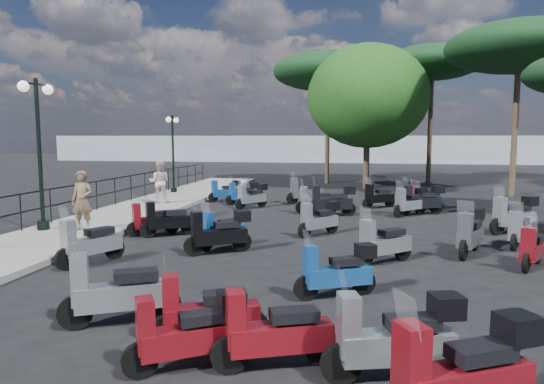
% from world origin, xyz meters
% --- Properties ---
extents(ground, '(120.00, 120.00, 0.00)m').
position_xyz_m(ground, '(0.00, 0.00, 0.00)').
color(ground, black).
rests_on(ground, ground).
extents(sidewalk, '(3.00, 30.00, 0.15)m').
position_xyz_m(sidewalk, '(-6.50, 3.00, 0.07)').
color(sidewalk, slate).
rests_on(sidewalk, ground).
extents(railing, '(0.04, 26.04, 1.10)m').
position_xyz_m(railing, '(-7.80, 2.80, 0.90)').
color(railing, black).
rests_on(railing, sidewalk).
extents(lamp_post_1, '(0.36, 1.30, 4.40)m').
position_xyz_m(lamp_post_1, '(-7.33, -0.29, 2.66)').
color(lamp_post_1, black).
rests_on(lamp_post_1, sidewalk).
extents(lamp_post_2, '(0.31, 1.12, 3.79)m').
position_xyz_m(lamp_post_2, '(-7.25, 9.67, 2.31)').
color(lamp_post_2, black).
rests_on(lamp_post_2, sidewalk).
extents(woman, '(0.66, 0.45, 1.76)m').
position_xyz_m(woman, '(-6.12, -0.16, 1.03)').
color(woman, brown).
rests_on(woman, sidewalk).
extents(pedestrian_far, '(0.99, 0.86, 1.75)m').
position_xyz_m(pedestrian_far, '(-6.32, 5.83, 1.03)').
color(pedestrian_far, '#C5A9A5').
rests_on(pedestrian_far, sidewalk).
extents(scooter_1, '(0.94, 1.61, 1.38)m').
position_xyz_m(scooter_1, '(-4.12, -3.15, 0.48)').
color(scooter_1, black).
rests_on(scooter_1, ground).
extents(scooter_2, '(1.27, 1.03, 1.22)m').
position_xyz_m(scooter_2, '(-4.13, 0.20, 0.42)').
color(scooter_2, black).
rests_on(scooter_2, ground).
extents(scooter_3, '(1.40, 1.06, 1.31)m').
position_xyz_m(scooter_3, '(-3.62, 0.12, 0.46)').
color(scooter_3, black).
rests_on(scooter_3, ground).
extents(scooter_4, '(1.10, 1.34, 1.26)m').
position_xyz_m(scooter_4, '(-2.44, 6.01, 0.48)').
color(scooter_4, black).
rests_on(scooter_4, ground).
extents(scooter_5, '(1.29, 1.07, 1.22)m').
position_xyz_m(scooter_5, '(-4.08, 7.81, 0.46)').
color(scooter_5, black).
rests_on(scooter_5, ground).
extents(scooter_6, '(1.39, 0.98, 1.25)m').
position_xyz_m(scooter_6, '(-0.17, -7.50, 0.47)').
color(scooter_6, black).
rests_on(scooter_6, ground).
extents(scooter_7, '(1.68, 1.01, 1.46)m').
position_xyz_m(scooter_7, '(-1.74, -6.32, 0.51)').
color(scooter_7, black).
rests_on(scooter_7, ground).
extents(scooter_8, '(1.52, 1.12, 1.38)m').
position_xyz_m(scooter_8, '(-1.53, -1.62, 0.52)').
color(scooter_8, black).
rests_on(scooter_8, ground).
extents(scooter_9, '(1.03, 1.35, 1.27)m').
position_xyz_m(scooter_9, '(-1.63, -1.03, 0.44)').
color(scooter_9, black).
rests_on(scooter_9, ground).
extents(scooter_10, '(1.78, 0.76, 1.44)m').
position_xyz_m(scooter_10, '(0.86, 4.60, 0.54)').
color(scooter_10, black).
rests_on(scooter_10, ground).
extents(scooter_11, '(1.63, 1.06, 1.45)m').
position_xyz_m(scooter_11, '(-0.47, 7.72, 0.50)').
color(scooter_11, black).
rests_on(scooter_11, ground).
extents(scooter_12, '(1.57, 0.81, 1.32)m').
position_xyz_m(scooter_12, '(0.87, -7.30, 0.46)').
color(scooter_12, black).
rests_on(scooter_12, ground).
extents(scooter_13, '(1.45, 0.89, 1.25)m').
position_xyz_m(scooter_13, '(1.49, -4.42, 0.47)').
color(scooter_13, black).
rests_on(scooter_13, ground).
extents(scooter_14, '(1.32, 1.22, 1.35)m').
position_xyz_m(scooter_14, '(2.41, -1.88, 0.47)').
color(scooter_14, black).
rests_on(scooter_14, ground).
extents(scooter_15, '(1.14, 1.32, 1.27)m').
position_xyz_m(scooter_15, '(0.71, 1.06, 0.48)').
color(scooter_15, black).
rests_on(scooter_15, ground).
extents(scooter_16, '(1.28, 1.31, 1.33)m').
position_xyz_m(scooter_16, '(3.68, 5.18, 0.50)').
color(scooter_16, black).
rests_on(scooter_16, ground).
extents(scooter_17, '(1.57, 0.84, 1.32)m').
position_xyz_m(scooter_17, '(0.22, 5.19, 0.46)').
color(scooter_17, black).
rests_on(scooter_17, ground).
extents(scooter_18, '(1.67, 1.05, 1.45)m').
position_xyz_m(scooter_18, '(2.91, -8.14, 0.55)').
color(scooter_18, black).
rests_on(scooter_18, ground).
extents(scooter_19, '(1.69, 0.75, 1.37)m').
position_xyz_m(scooter_19, '(2.32, -7.33, 0.52)').
color(scooter_19, black).
rests_on(scooter_19, ground).
extents(scooter_20, '(0.89, 1.44, 1.26)m').
position_xyz_m(scooter_20, '(5.98, 0.48, 0.44)').
color(scooter_20, black).
rests_on(scooter_20, ground).
extents(scooter_21, '(0.94, 1.66, 1.41)m').
position_xyz_m(scooter_21, '(4.54, -0.62, 0.53)').
color(scooter_21, black).
rests_on(scooter_21, ground).
extents(scooter_22, '(1.70, 0.90, 1.42)m').
position_xyz_m(scooter_22, '(4.11, 5.58, 0.54)').
color(scooter_22, black).
rests_on(scooter_22, ground).
extents(scooter_23, '(1.33, 1.05, 1.27)m').
position_xyz_m(scooter_23, '(2.59, 7.00, 0.44)').
color(scooter_23, black).
rests_on(scooter_23, ground).
extents(scooter_26, '(0.92, 1.39, 1.23)m').
position_xyz_m(scooter_26, '(5.66, -1.59, 0.46)').
color(scooter_26, black).
rests_on(scooter_26, ground).
extents(scooter_27, '(1.58, 1.16, 1.43)m').
position_xyz_m(scooter_27, '(6.40, 2.43, 0.54)').
color(scooter_27, black).
rests_on(scooter_27, ground).
extents(scooter_28, '(1.32, 0.95, 1.19)m').
position_xyz_m(scooter_28, '(4.50, 6.74, 0.45)').
color(scooter_28, black).
rests_on(scooter_28, ground).
extents(scooter_29, '(1.40, 0.75, 1.18)m').
position_xyz_m(scooter_29, '(4.36, 7.41, 0.41)').
color(scooter_29, black).
rests_on(scooter_29, ground).
extents(scooter_30, '(1.29, 1.07, 1.22)m').
position_xyz_m(scooter_30, '(-3.06, 7.01, 0.46)').
color(scooter_30, black).
rests_on(scooter_30, ground).
extents(scooter_31, '(1.57, 0.81, 1.32)m').
position_xyz_m(scooter_31, '(-0.16, -6.80, 0.46)').
color(scooter_31, black).
rests_on(scooter_31, ground).
extents(broadleaf_tree, '(6.75, 6.75, 7.98)m').
position_xyz_m(broadleaf_tree, '(2.16, 14.86, 5.11)').
color(broadleaf_tree, '#38281E').
rests_on(broadleaf_tree, ground).
extents(pine_0, '(6.04, 6.04, 8.42)m').
position_xyz_m(pine_0, '(6.01, 18.45, 7.34)').
color(pine_0, '#38281E').
rests_on(pine_0, ground).
extents(pine_1, '(6.89, 6.89, 8.29)m').
position_xyz_m(pine_1, '(9.13, 12.30, 7.07)').
color(pine_1, '#38281E').
rests_on(pine_1, ground).
extents(pine_2, '(6.79, 6.79, 8.03)m').
position_xyz_m(pine_2, '(-0.22, 17.31, 6.82)').
color(pine_2, '#38281E').
rests_on(pine_2, ground).
extents(distant_hills, '(70.00, 8.00, 3.00)m').
position_xyz_m(distant_hills, '(0.00, 45.00, 1.50)').
color(distant_hills, gray).
rests_on(distant_hills, ground).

